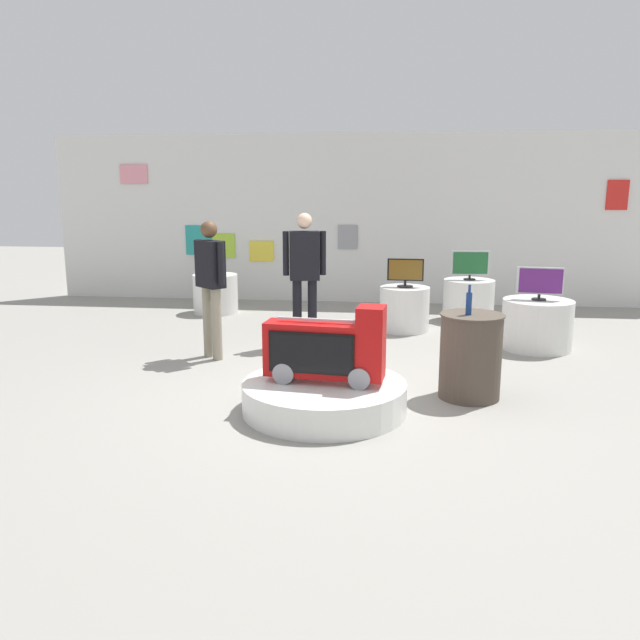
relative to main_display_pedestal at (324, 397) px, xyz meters
The scene contains 16 objects.
ground_plane 0.49m from the main_display_pedestal, 93.21° to the left, with size 30.00×30.00×0.00m, color gray.
back_wall_display 5.98m from the main_display_pedestal, 90.37° to the left, with size 11.25×0.13×3.00m.
main_display_pedestal is the anchor object (origin of this frame).
novelty_firetruck_tv 0.45m from the main_display_pedestal, 24.36° to the right, with size 1.13×0.44×0.74m.
display_pedestal_left_rear 3.63m from the main_display_pedestal, 46.92° to the left, with size 0.89×0.89×0.64m, color silver.
tv_on_left_rear 3.70m from the main_display_pedestal, 46.87° to the left, with size 0.57×0.18×0.42m.
display_pedestal_center_rear 5.09m from the main_display_pedestal, 117.33° to the left, with size 0.74×0.74×0.64m, color silver.
tv_on_center_rear 5.13m from the main_display_pedestal, 117.34° to the left, with size 0.40×0.17×0.33m.
display_pedestal_right_rear 4.75m from the main_display_pedestal, 67.67° to the left, with size 0.79×0.79×0.64m, color silver.
tv_on_right_rear 4.80m from the main_display_pedestal, 67.65° to the left, with size 0.58×0.19×0.45m.
display_pedestal_far_right 3.63m from the main_display_pedestal, 77.45° to the left, with size 0.72×0.72×0.64m, color silver.
tv_on_far_right 3.69m from the main_display_pedestal, 77.43° to the left, with size 0.52×0.23×0.41m.
side_table_round 1.53m from the main_display_pedestal, 22.16° to the left, with size 0.63×0.63×0.85m.
bottle_on_side_table 1.66m from the main_display_pedestal, 21.14° to the left, with size 0.06×0.06×0.30m.
shopper_browsing_near_truck 2.46m from the main_display_pedestal, 132.51° to the left, with size 0.44×0.40×1.67m.
shopper_browsing_rear 2.66m from the main_display_pedestal, 102.22° to the left, with size 0.55×0.27×1.74m.
Camera 1 is at (0.64, -6.02, 2.06)m, focal length 35.20 mm.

